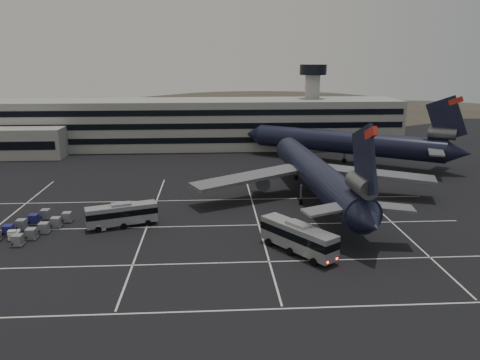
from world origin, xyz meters
name	(u,v)px	position (x,y,z in m)	size (l,w,h in m)	color
ground	(183,236)	(0.00, 0.00, 0.00)	(260.00, 260.00, 0.00)	black
lane_markings	(189,234)	(0.95, 0.72, 0.01)	(90.00, 55.62, 0.01)	silver
terminal	(186,124)	(-2.95, 71.14, 6.93)	(125.00, 26.00, 24.00)	gray
hills	(238,133)	(17.99, 170.00, -12.07)	(352.00, 180.00, 44.00)	#38332B
trijet_main	(317,174)	(23.92, 15.99, 5.25)	(47.39, 57.66, 18.08)	black
trijet_far	(349,142)	(39.18, 47.67, 5.43)	(51.20, 37.25, 18.08)	black
bus_near	(298,236)	(16.28, -7.25, 2.41)	(9.56, 11.83, 4.40)	gray
bus_far	(122,214)	(-9.92, 4.64, 2.15)	(11.34, 6.03, 3.92)	gray
tug_a	(14,235)	(-25.13, 0.37, 0.65)	(1.63, 2.43, 1.47)	silver
tug_b	(99,225)	(-13.30, 3.40, 0.71)	(2.62, 2.89, 1.60)	silver
uld_cluster	(33,226)	(-23.49, 3.38, 0.80)	(10.53, 13.91, 1.63)	#2D2D30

